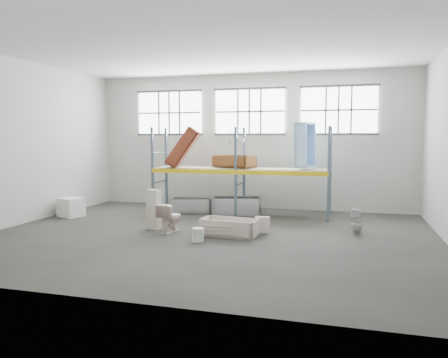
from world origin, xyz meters
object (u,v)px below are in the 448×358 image
(bathtub_beige, at_px, (230,227))
(cistern_tall, at_px, (154,209))
(rust_tub_flat, at_px, (234,161))
(blue_tub_upright, at_px, (305,145))
(toilet_beige, at_px, (170,217))
(steel_tub_left, at_px, (192,205))
(bucket, at_px, (198,235))
(toilet_white, at_px, (357,221))
(carton_near, at_px, (71,207))
(steel_tub_right, at_px, (236,206))

(bathtub_beige, bearing_deg, cistern_tall, -179.72)
(rust_tub_flat, relative_size, blue_tub_upright, 0.98)
(bathtub_beige, relative_size, toilet_beige, 1.88)
(rust_tub_flat, xyz_separation_m, blue_tub_upright, (2.44, -0.05, 0.57))
(cistern_tall, xyz_separation_m, steel_tub_left, (0.09, 2.90, -0.32))
(cistern_tall, height_order, bucket, cistern_tall)
(cistern_tall, distance_m, toilet_white, 5.73)
(steel_tub_left, relative_size, carton_near, 1.91)
(steel_tub_left, distance_m, bucket, 4.37)
(bucket, xyz_separation_m, carton_near, (-5.28, 2.23, 0.14))
(steel_tub_right, distance_m, rust_tub_flat, 1.56)
(cistern_tall, bearing_deg, bucket, -20.47)
(carton_near, bearing_deg, steel_tub_right, 19.07)
(toilet_beige, bearing_deg, steel_tub_right, -98.31)
(cistern_tall, distance_m, rust_tub_flat, 3.78)
(bathtub_beige, height_order, blue_tub_upright, blue_tub_upright)
(rust_tub_flat, bearing_deg, toilet_beige, -105.14)
(steel_tub_left, bearing_deg, blue_tub_upright, 3.93)
(blue_tub_upright, bearing_deg, steel_tub_left, -176.07)
(blue_tub_upright, bearing_deg, bathtub_beige, -115.74)
(steel_tub_left, xyz_separation_m, bucket, (1.65, -4.05, -0.08))
(toilet_beige, relative_size, cistern_tall, 0.72)
(bathtub_beige, xyz_separation_m, toilet_white, (3.31, 1.24, 0.12))
(bathtub_beige, relative_size, steel_tub_right, 0.94)
(toilet_beige, xyz_separation_m, steel_tub_left, (-0.52, 3.16, -0.15))
(toilet_beige, xyz_separation_m, cistern_tall, (-0.61, 0.26, 0.16))
(carton_near, bearing_deg, steel_tub_left, 26.59)
(cistern_tall, distance_m, blue_tub_upright, 5.41)
(bathtub_beige, relative_size, rust_tub_flat, 1.08)
(bathtub_beige, bearing_deg, carton_near, 173.75)
(toilet_white, distance_m, bucket, 4.45)
(bucket, distance_m, carton_near, 5.73)
(steel_tub_left, xyz_separation_m, rust_tub_flat, (1.46, 0.31, 1.56))
(cistern_tall, height_order, blue_tub_upright, blue_tub_upright)
(bathtub_beige, bearing_deg, rust_tub_flat, 109.30)
(toilet_beige, distance_m, toilet_white, 5.18)
(steel_tub_right, bearing_deg, cistern_tall, -120.60)
(cistern_tall, xyz_separation_m, steel_tub_right, (1.72, 2.90, -0.27))
(toilet_white, bearing_deg, bucket, -65.52)
(cistern_tall, relative_size, steel_tub_right, 0.70)
(steel_tub_left, height_order, steel_tub_right, steel_tub_right)
(bathtub_beige, bearing_deg, toilet_beige, -173.30)
(bathtub_beige, xyz_separation_m, steel_tub_right, (-0.62, 3.16, 0.08))
(bathtub_beige, distance_m, bucket, 1.07)
(toilet_white, relative_size, steel_tub_right, 0.42)
(steel_tub_right, bearing_deg, toilet_beige, -109.21)
(toilet_white, bearing_deg, carton_near, -94.71)
(toilet_white, distance_m, steel_tub_left, 5.88)
(cistern_tall, relative_size, rust_tub_flat, 0.80)
(steel_tub_left, xyz_separation_m, carton_near, (-3.63, -1.82, 0.06))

